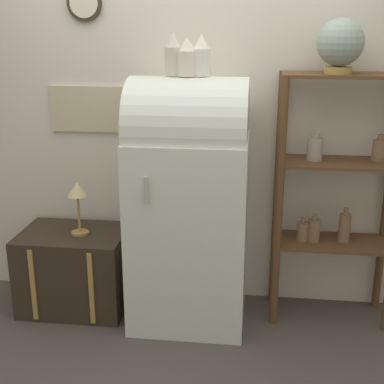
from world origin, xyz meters
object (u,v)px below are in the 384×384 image
object	(u,v)px
globe	(340,44)
desk_lamp	(78,195)
refrigerator	(189,199)
vase_center	(187,58)
suitcase_trunk	(75,270)
vase_right	(202,57)
vase_left	(173,55)

from	to	relation	value
globe	desk_lamp	bearing A→B (deg)	-177.30
refrigerator	desk_lamp	size ratio (longest dim) A/B	4.44
vase_center	suitcase_trunk	bearing A→B (deg)	177.67
suitcase_trunk	globe	size ratio (longest dim) A/B	2.24
refrigerator	vase_right	xyz separation A→B (m)	(0.07, 0.02, 0.85)
refrigerator	vase_left	bearing A→B (deg)	170.99
refrigerator	vase_left	world-z (taller)	vase_left
refrigerator	vase_right	distance (m)	0.85
vase_right	desk_lamp	bearing A→B (deg)	179.97
suitcase_trunk	refrigerator	bearing A→B (deg)	-2.25
globe	vase_left	bearing A→B (deg)	-175.45
vase_center	globe	bearing A→B (deg)	5.99
vase_center	vase_left	bearing A→B (deg)	169.42
vase_right	vase_left	bearing A→B (deg)	-179.77
vase_left	globe	bearing A→B (deg)	4.55
refrigerator	vase_center	size ratio (longest dim) A/B	7.15
suitcase_trunk	desk_lamp	xyz separation A→B (m)	(0.06, -0.01, 0.53)
refrigerator	globe	size ratio (longest dim) A/B	5.05
refrigerator	globe	world-z (taller)	globe
suitcase_trunk	vase_center	bearing A→B (deg)	-2.33
vase_center	vase_right	world-z (taller)	vase_right
globe	desk_lamp	distance (m)	1.81
suitcase_trunk	vase_right	distance (m)	1.62
suitcase_trunk	vase_center	world-z (taller)	vase_center
refrigerator	globe	xyz separation A→B (m)	(0.84, 0.09, 0.92)
suitcase_trunk	desk_lamp	world-z (taller)	desk_lamp
suitcase_trunk	vase_left	world-z (taller)	vase_left
vase_right	globe	bearing A→B (deg)	5.45
refrigerator	suitcase_trunk	xyz separation A→B (m)	(-0.77, 0.03, -0.54)
refrigerator	globe	distance (m)	1.25
vase_left	desk_lamp	size ratio (longest dim) A/B	0.71
desk_lamp	vase_center	bearing A→B (deg)	-1.32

